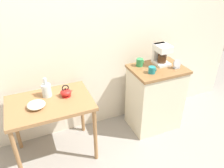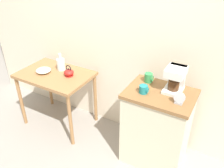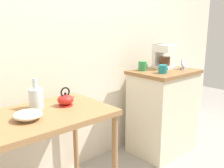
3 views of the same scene
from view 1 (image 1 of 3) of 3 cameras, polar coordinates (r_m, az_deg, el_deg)
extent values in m
plane|color=gray|center=(3.15, -2.87, -13.38)|extent=(8.00, 8.00, 0.00)
cube|color=beige|center=(2.78, -4.46, 14.10)|extent=(4.40, 0.10, 2.80)
cube|color=#9E7044|center=(2.55, -15.63, -4.76)|extent=(0.92, 0.63, 0.04)
cylinder|color=#9E7044|center=(2.59, -22.89, -16.98)|extent=(0.04, 0.04, 0.74)
cylinder|color=#9E7044|center=(2.64, -4.27, -12.95)|extent=(0.04, 0.04, 0.74)
cylinder|color=#9E7044|center=(3.00, -23.41, -9.63)|extent=(0.04, 0.04, 0.74)
cylinder|color=#9E7044|center=(3.04, -7.68, -6.36)|extent=(0.04, 0.04, 0.74)
cube|color=beige|center=(3.15, 10.74, -3.72)|extent=(0.66, 0.48, 0.88)
cube|color=olive|center=(2.92, 11.59, 3.75)|extent=(0.69, 0.51, 0.04)
cylinder|color=beige|center=(2.49, -18.66, -5.59)|extent=(0.09, 0.09, 0.01)
ellipsoid|color=beige|center=(2.47, -18.78, -5.02)|extent=(0.19, 0.19, 0.05)
cylinder|color=red|center=(2.59, -11.59, -2.91)|extent=(0.11, 0.11, 0.01)
ellipsoid|color=red|center=(2.56, -11.68, -2.13)|extent=(0.12, 0.12, 0.07)
cone|color=red|center=(2.57, -10.42, -1.79)|extent=(0.06, 0.03, 0.04)
sphere|color=black|center=(2.54, -11.79, -1.23)|extent=(0.02, 0.02, 0.02)
torus|color=black|center=(2.53, -11.82, -1.00)|extent=(0.08, 0.01, 0.08)
cylinder|color=silver|center=(2.60, -16.34, -1.56)|extent=(0.10, 0.10, 0.15)
cylinder|color=silver|center=(2.55, -16.70, 0.60)|extent=(0.04, 0.04, 0.08)
cube|color=white|center=(3.02, 12.38, 5.29)|extent=(0.18, 0.22, 0.03)
cube|color=white|center=(3.04, 11.72, 7.89)|extent=(0.16, 0.05, 0.26)
cube|color=white|center=(2.94, 12.82, 8.90)|extent=(0.18, 0.22, 0.08)
cylinder|color=#4C2D19|center=(2.99, 12.62, 6.34)|extent=(0.11, 0.11, 0.10)
cylinder|color=#338C4C|center=(2.90, 7.05, 5.47)|extent=(0.09, 0.09, 0.10)
torus|color=#338C4C|center=(2.92, 7.82, 5.61)|extent=(0.01, 0.07, 0.07)
cylinder|color=teal|center=(2.75, 10.12, 3.55)|extent=(0.09, 0.09, 0.08)
torus|color=teal|center=(2.77, 10.91, 3.70)|extent=(0.01, 0.06, 0.06)
cube|color=#B2B5BA|center=(2.95, 16.08, 4.06)|extent=(0.07, 0.05, 0.02)
cylinder|color=#B2B5BA|center=(2.93, 16.24, 5.04)|extent=(0.11, 0.05, 0.11)
cylinder|color=black|center=(2.93, 16.26, 5.03)|extent=(0.09, 0.04, 0.09)
camera|label=2|loc=(2.10, 65.95, 13.59)|focal=37.74mm
camera|label=3|loc=(1.14, -48.43, -28.39)|focal=39.58mm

